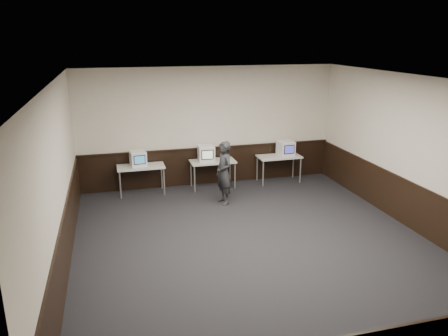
# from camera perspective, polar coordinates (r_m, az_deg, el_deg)

# --- Properties ---
(floor) EXTENTS (8.00, 8.00, 0.00)m
(floor) POSITION_cam_1_polar(r_m,az_deg,el_deg) (8.71, 4.15, -10.14)
(floor) COLOR black
(floor) RESTS_ON ground
(ceiling) EXTENTS (8.00, 8.00, 0.00)m
(ceiling) POSITION_cam_1_polar(r_m,az_deg,el_deg) (7.80, 4.66, 11.31)
(ceiling) COLOR white
(ceiling) RESTS_ON back_wall
(back_wall) EXTENTS (7.00, 0.00, 7.00)m
(back_wall) POSITION_cam_1_polar(r_m,az_deg,el_deg) (11.84, -1.97, 5.43)
(back_wall) COLOR beige
(back_wall) RESTS_ON ground
(front_wall) EXTENTS (7.00, 0.00, 7.00)m
(front_wall) POSITION_cam_1_polar(r_m,az_deg,el_deg) (4.82, 20.58, -13.51)
(front_wall) COLOR beige
(front_wall) RESTS_ON ground
(left_wall) EXTENTS (0.00, 8.00, 8.00)m
(left_wall) POSITION_cam_1_polar(r_m,az_deg,el_deg) (7.74, -20.92, -1.95)
(left_wall) COLOR beige
(left_wall) RESTS_ON ground
(right_wall) EXTENTS (0.00, 8.00, 8.00)m
(right_wall) POSITION_cam_1_polar(r_m,az_deg,el_deg) (9.80, 24.12, 1.51)
(right_wall) COLOR beige
(right_wall) RESTS_ON ground
(wainscot_back) EXTENTS (6.98, 0.04, 1.00)m
(wainscot_back) POSITION_cam_1_polar(r_m,az_deg,el_deg) (12.09, -1.89, 0.30)
(wainscot_back) COLOR black
(wainscot_back) RESTS_ON back_wall
(wainscot_left) EXTENTS (0.04, 7.98, 1.00)m
(wainscot_left) POSITION_cam_1_polar(r_m,az_deg,el_deg) (8.14, -19.96, -9.29)
(wainscot_left) COLOR black
(wainscot_left) RESTS_ON left_wall
(wainscot_right) EXTENTS (0.04, 7.98, 1.00)m
(wainscot_right) POSITION_cam_1_polar(r_m,az_deg,el_deg) (10.11, 23.29, -4.51)
(wainscot_right) COLOR black
(wainscot_right) RESTS_ON right_wall
(wainscot_rail) EXTENTS (6.98, 0.06, 0.04)m
(wainscot_rail) POSITION_cam_1_polar(r_m,az_deg,el_deg) (11.94, -1.90, 2.66)
(wainscot_rail) COLOR black
(wainscot_rail) RESTS_ON wainscot_back
(desk_left) EXTENTS (1.20, 0.60, 0.75)m
(desk_left) POSITION_cam_1_polar(r_m,az_deg,el_deg) (11.42, -10.80, -0.07)
(desk_left) COLOR beige
(desk_left) RESTS_ON ground
(desk_center) EXTENTS (1.20, 0.60, 0.75)m
(desk_center) POSITION_cam_1_polar(r_m,az_deg,el_deg) (11.69, -1.48, 0.62)
(desk_center) COLOR beige
(desk_center) RESTS_ON ground
(desk_right) EXTENTS (1.20, 0.60, 0.75)m
(desk_right) POSITION_cam_1_polar(r_m,az_deg,el_deg) (12.25, 7.20, 1.26)
(desk_right) COLOR beige
(desk_right) RESTS_ON ground
(emac_left) EXTENTS (0.44, 0.46, 0.39)m
(emac_left) POSITION_cam_1_polar(r_m,az_deg,el_deg) (11.36, -11.16, 1.22)
(emac_left) COLOR white
(emac_left) RESTS_ON desk_left
(emac_center) EXTENTS (0.45, 0.48, 0.42)m
(emac_center) POSITION_cam_1_polar(r_m,az_deg,el_deg) (11.58, -2.33, 1.91)
(emac_center) COLOR white
(emac_center) RESTS_ON desk_center
(emac_right) EXTENTS (0.44, 0.47, 0.41)m
(emac_right) POSITION_cam_1_polar(r_m,az_deg,el_deg) (12.24, 8.07, 2.55)
(emac_right) COLOR white
(emac_right) RESTS_ON desk_right
(person) EXTENTS (0.48, 0.63, 1.56)m
(person) POSITION_cam_1_polar(r_m,az_deg,el_deg) (10.53, -0.02, -0.64)
(person) COLOR #24262A
(person) RESTS_ON ground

